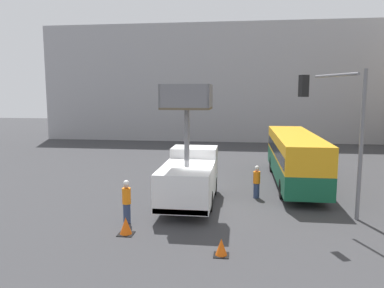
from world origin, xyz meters
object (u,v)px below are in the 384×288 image
object	(u,v)px
road_worker_directing	(257,182)
traffic_cone_near_truck	(126,226)
traffic_cone_mid_road	(221,248)
utility_truck	(190,175)
road_worker_near_truck	(127,201)
city_bus	(295,155)
traffic_light_pole	(343,121)

from	to	relation	value
road_worker_directing	traffic_cone_near_truck	world-z (taller)	road_worker_directing
road_worker_directing	traffic_cone_mid_road	bearing A→B (deg)	-99.69
road_worker_directing	traffic_cone_near_truck	size ratio (longest dim) A/B	2.49
utility_truck	traffic_cone_mid_road	xyz separation A→B (m)	(1.92, -5.89, -1.24)
utility_truck	road_worker_near_truck	world-z (taller)	utility_truck
road_worker_near_truck	traffic_cone_mid_road	size ratio (longest dim) A/B	3.12
utility_truck	city_bus	world-z (taller)	utility_truck
traffic_light_pole	traffic_cone_near_truck	bearing A→B (deg)	-162.84
traffic_light_pole	traffic_cone_mid_road	bearing A→B (deg)	-139.56
traffic_cone_near_truck	utility_truck	bearing A→B (deg)	65.43
city_bus	traffic_light_pole	world-z (taller)	traffic_light_pole
road_worker_directing	traffic_cone_mid_road	xyz separation A→B (m)	(-1.51, -7.54, -0.60)
utility_truck	city_bus	bearing A→B (deg)	41.52
city_bus	road_worker_directing	world-z (taller)	city_bus
city_bus	traffic_cone_near_truck	world-z (taller)	city_bus
utility_truck	traffic_cone_near_truck	world-z (taller)	utility_truck
city_bus	traffic_light_pole	distance (m)	7.43
road_worker_near_truck	traffic_cone_near_truck	world-z (taller)	road_worker_near_truck
road_worker_near_truck	utility_truck	bearing A→B (deg)	166.96
utility_truck	road_worker_directing	size ratio (longest dim) A/B	3.39
traffic_light_pole	traffic_cone_mid_road	size ratio (longest dim) A/B	10.83
road_worker_directing	traffic_cone_mid_road	size ratio (longest dim) A/B	2.89
road_worker_directing	utility_truck	bearing A→B (deg)	-152.73
utility_truck	road_worker_directing	distance (m)	3.87
city_bus	traffic_cone_mid_road	bearing A→B (deg)	168.69
road_worker_near_truck	traffic_cone_mid_road	bearing A→B (deg)	81.29
traffic_light_pole	road_worker_directing	distance (m)	5.98
utility_truck	traffic_light_pole	xyz separation A→B (m)	(6.90, -1.65, 2.95)
road_worker_near_truck	traffic_light_pole	bearing A→B (deg)	123.16
traffic_light_pole	road_worker_near_truck	xyz separation A→B (m)	(-9.26, -1.46, -3.50)
road_worker_directing	road_worker_near_truck	bearing A→B (deg)	-138.98
city_bus	road_worker_near_truck	size ratio (longest dim) A/B	5.82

